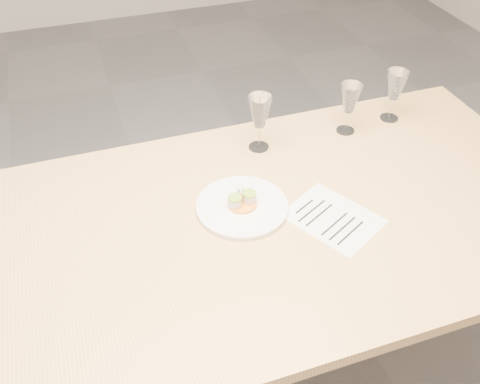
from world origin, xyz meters
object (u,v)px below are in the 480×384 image
object	(u,v)px
wine_glass_3	(396,86)
wine_glass_2	(350,99)
dinner_plate	(242,206)
wine_glass_1	(260,113)
recipe_sheet	(333,218)
dining_table	(191,251)

from	to	relation	value
wine_glass_3	wine_glass_2	bearing A→B (deg)	-173.52
dinner_plate	wine_glass_1	world-z (taller)	wine_glass_1
recipe_sheet	wine_glass_3	bearing A→B (deg)	15.68
dining_table	wine_glass_2	bearing A→B (deg)	26.51
dining_table	wine_glass_3	bearing A→B (deg)	22.41
dinner_plate	recipe_sheet	world-z (taller)	dinner_plate
dinner_plate	wine_glass_2	bearing A→B (deg)	29.37
dinner_plate	wine_glass_1	size ratio (longest dim) A/B	1.39
dinner_plate	recipe_sheet	bearing A→B (deg)	-27.84
recipe_sheet	wine_glass_2	xyz separation A→B (m)	(0.25, 0.40, 0.13)
dinner_plate	wine_glass_2	xyz separation A→B (m)	(0.49, 0.28, 0.12)
recipe_sheet	dinner_plate	bearing A→B (deg)	124.06
recipe_sheet	wine_glass_3	xyz separation A→B (m)	(0.44, 0.43, 0.13)
wine_glass_2	wine_glass_3	bearing A→B (deg)	6.48
recipe_sheet	wine_glass_1	size ratio (longest dim) A/B	1.62
wine_glass_1	wine_glass_3	bearing A→B (deg)	1.79
wine_glass_3	dinner_plate	bearing A→B (deg)	-156.46
wine_glass_1	wine_glass_2	xyz separation A→B (m)	(0.33, -0.01, -0.01)
wine_glass_1	wine_glass_2	distance (m)	0.33
recipe_sheet	wine_glass_2	distance (m)	0.49
dining_table	wine_glass_2	size ratio (longest dim) A/B	12.84
wine_glass_2	wine_glass_3	world-z (taller)	wine_glass_3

